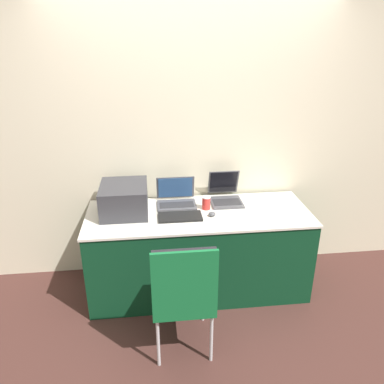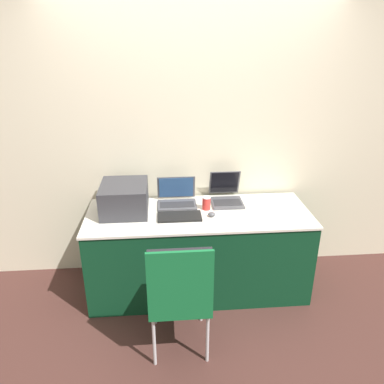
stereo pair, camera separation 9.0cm
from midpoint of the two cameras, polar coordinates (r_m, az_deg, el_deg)
The scene contains 10 objects.
ground_plane at distance 3.37m, azimuth 2.33°, elevation -17.75°, with size 14.00×14.00×0.00m, color #472823.
wall_back at distance 3.44m, azimuth 1.11°, elevation 7.91°, with size 8.00×0.05×2.60m.
table at distance 3.42m, azimuth 1.72°, elevation -8.97°, with size 1.93×0.72×0.77m.
printer at distance 3.24m, azimuth -9.48°, elevation -0.78°, with size 0.39×0.44×0.25m.
laptop_left at distance 3.37m, azimuth -1.58°, elevation -0.99°, with size 0.34×0.27×0.23m.
laptop_right at distance 3.44m, azimuth 5.97°, elevation -0.50°, with size 0.28×0.35×0.26m.
external_keyboard at distance 3.14m, azimuth -1.08°, elevation -3.77°, with size 0.37×0.18×0.02m.
coffee_cup at distance 3.27m, azimuth 2.99°, elevation -1.69°, with size 0.07×0.07×0.12m.
mouse at distance 3.16m, azimuth 3.83°, elevation -3.43°, with size 0.06×0.05×0.04m.
chair at distance 2.64m, azimuth -0.88°, elevation -14.64°, with size 0.43×0.48×0.95m.
Camera 2 is at (-0.30, -2.53, 2.20)m, focal length 35.00 mm.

